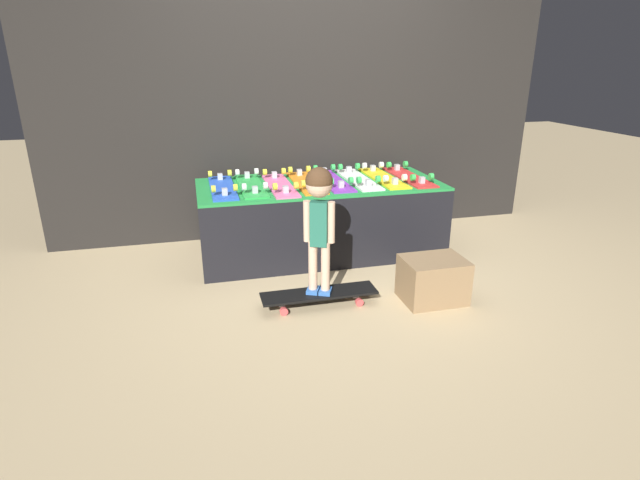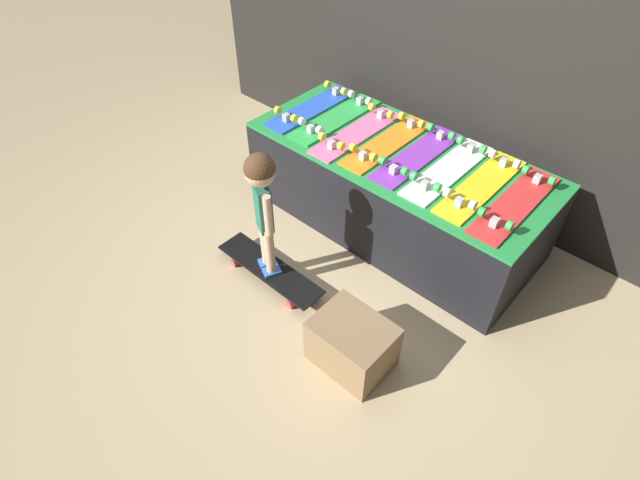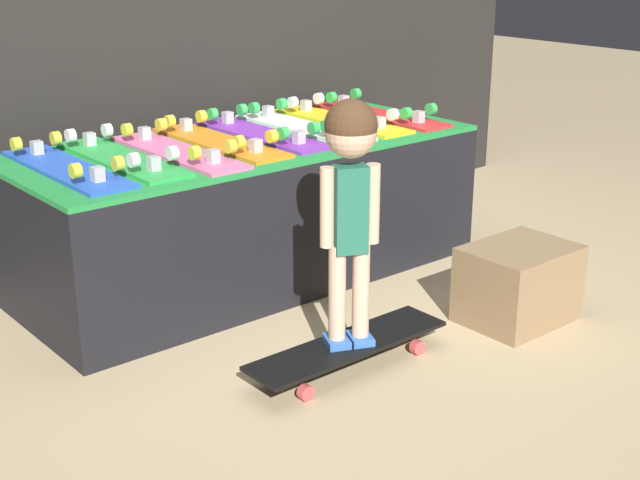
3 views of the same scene
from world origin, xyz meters
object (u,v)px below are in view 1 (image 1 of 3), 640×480
object	(u,v)px
skateboard_orange_on_rack	(306,182)
child	(319,207)
skateboard_blue_on_rack	(222,187)
skateboard_pink_on_rack	(280,184)
skateboard_white_on_rack	(358,178)
storage_box	(433,280)
skateboard_green_on_rack	(251,185)
skateboard_purple_on_rack	(332,180)
skateboard_on_floor	(319,295)
skateboard_yellow_on_rack	(383,177)
skateboard_red_on_rack	(409,176)

from	to	relation	value
skateboard_orange_on_rack	child	bearing A→B (deg)	-98.03
skateboard_blue_on_rack	skateboard_pink_on_rack	bearing A→B (deg)	-5.35
skateboard_white_on_rack	storage_box	distance (m)	1.19
skateboard_blue_on_rack	storage_box	world-z (taller)	skateboard_blue_on_rack
skateboard_white_on_rack	skateboard_green_on_rack	bearing A→B (deg)	179.82
skateboard_blue_on_rack	skateboard_pink_on_rack	world-z (taller)	same
skateboard_pink_on_rack	skateboard_white_on_rack	bearing A→B (deg)	3.85
skateboard_pink_on_rack	skateboard_white_on_rack	xyz separation A→B (m)	(0.67, 0.04, 0.00)
skateboard_pink_on_rack	child	distance (m)	0.93
skateboard_purple_on_rack	skateboard_orange_on_rack	bearing A→B (deg)	-177.40
skateboard_green_on_rack	skateboard_on_floor	xyz separation A→B (m)	(0.31, -0.97, -0.54)
skateboard_green_on_rack	child	world-z (taller)	child
skateboard_purple_on_rack	skateboard_yellow_on_rack	xyz separation A→B (m)	(0.44, -0.01, 0.00)
skateboard_purple_on_rack	storage_box	bearing A→B (deg)	-69.64
skateboard_on_floor	skateboard_pink_on_rack	bearing A→B (deg)	95.39
skateboard_orange_on_rack	skateboard_red_on_rack	xyz separation A→B (m)	(0.89, -0.01, 0.00)
skateboard_blue_on_rack	skateboard_orange_on_rack	world-z (taller)	same
skateboard_green_on_rack	skateboard_white_on_rack	bearing A→B (deg)	-0.18
skateboard_purple_on_rack	skateboard_yellow_on_rack	world-z (taller)	same
skateboard_orange_on_rack	storage_box	size ratio (longest dim) A/B	1.88
skateboard_white_on_rack	skateboard_yellow_on_rack	distance (m)	0.22
skateboard_blue_on_rack	storage_box	bearing A→B (deg)	-39.90
skateboard_purple_on_rack	skateboard_red_on_rack	size ratio (longest dim) A/B	1.00
skateboard_white_on_rack	storage_box	xyz separation A→B (m)	(0.18, -1.08, -0.46)
skateboard_yellow_on_rack	skateboard_on_floor	world-z (taller)	skateboard_yellow_on_rack
child	skateboard_purple_on_rack	bearing A→B (deg)	94.05
skateboard_orange_on_rack	skateboard_on_floor	distance (m)	1.11
skateboard_blue_on_rack	skateboard_white_on_rack	xyz separation A→B (m)	(1.11, 0.00, 0.00)
skateboard_pink_on_rack	child	size ratio (longest dim) A/B	0.92
skateboard_on_floor	skateboard_blue_on_rack	bearing A→B (deg)	118.90
skateboard_white_on_rack	skateboard_yellow_on_rack	size ratio (longest dim) A/B	1.00
skateboard_yellow_on_rack	skateboard_on_floor	xyz separation A→B (m)	(-0.80, -0.96, -0.54)
skateboard_pink_on_rack	skateboard_purple_on_rack	world-z (taller)	same
skateboard_red_on_rack	child	distance (m)	1.39
skateboard_red_on_rack	child	size ratio (longest dim) A/B	0.92
skateboard_yellow_on_rack	storage_box	distance (m)	1.18
skateboard_blue_on_rack	skateboard_orange_on_rack	bearing A→B (deg)	-0.29
skateboard_red_on_rack	skateboard_yellow_on_rack	bearing A→B (deg)	174.89
skateboard_green_on_rack	skateboard_pink_on_rack	world-z (taller)	same
skateboard_blue_on_rack	skateboard_orange_on_rack	size ratio (longest dim) A/B	1.00
skateboard_green_on_rack	skateboard_purple_on_rack	distance (m)	0.67
skateboard_purple_on_rack	skateboard_white_on_rack	world-z (taller)	same
skateboard_orange_on_rack	skateboard_pink_on_rack	bearing A→B (deg)	-170.23
skateboard_green_on_rack	child	size ratio (longest dim) A/B	0.92
skateboard_red_on_rack	storage_box	xyz separation A→B (m)	(-0.26, -1.06, -0.46)
skateboard_purple_on_rack	skateboard_on_floor	size ratio (longest dim) A/B	1.00
skateboard_on_floor	storage_box	distance (m)	0.77
skateboard_pink_on_rack	skateboard_orange_on_rack	distance (m)	0.23
skateboard_yellow_on_rack	child	distance (m)	1.26
skateboard_purple_on_rack	skateboard_green_on_rack	bearing A→B (deg)	-179.94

